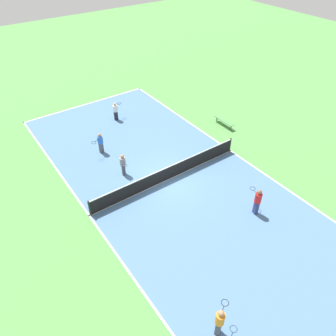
{
  "coord_description": "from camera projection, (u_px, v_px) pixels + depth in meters",
  "views": [
    {
      "loc": [
        8.73,
        12.33,
        13.02
      ],
      "look_at": [
        0.0,
        0.0,
        0.9
      ],
      "focal_mm": 35.0,
      "sensor_mm": 36.0,
      "label": 1
    }
  ],
  "objects": [
    {
      "name": "player_center_orange",
      "position": [
        220.0,
        321.0,
        12.22
      ],
      "size": [
        0.97,
        0.76,
        1.58
      ],
      "rotation": [
        0.0,
        0.0,
        3.68
      ],
      "color": "#4C4C51",
      "rests_on": "court_surface"
    },
    {
      "name": "player_near_blue",
      "position": [
        100.0,
        142.0,
        21.59
      ],
      "size": [
        0.99,
        0.68,
        1.47
      ],
      "rotation": [
        0.0,
        0.0,
        0.42
      ],
      "color": "#4C4C51",
      "rests_on": "court_surface"
    },
    {
      "name": "ground_plane",
      "position": [
        168.0,
        180.0,
        19.94
      ],
      "size": [
        80.0,
        80.0,
        0.0
      ],
      "primitive_type": "plane",
      "color": "#518E47"
    },
    {
      "name": "tennis_ball_near_net",
      "position": [
        132.0,
        95.0,
        28.69
      ],
      "size": [
        0.07,
        0.07,
        0.07
      ],
      "primitive_type": "sphere",
      "color": "#CCE033",
      "rests_on": "court_surface"
    },
    {
      "name": "tennis_ball_left_sideline",
      "position": [
        219.0,
        147.0,
        22.53
      ],
      "size": [
        0.07,
        0.07,
        0.07
      ],
      "primitive_type": "sphere",
      "color": "#CCE033",
      "rests_on": "court_surface"
    },
    {
      "name": "player_baseline_gray",
      "position": [
        123.0,
        164.0,
        19.78
      ],
      "size": [
        0.61,
        0.99,
        1.48
      ],
      "rotation": [
        0.0,
        0.0,
        1.25
      ],
      "color": "#4C4C51",
      "rests_on": "court_surface"
    },
    {
      "name": "player_far_white",
      "position": [
        116.0,
        110.0,
        24.98
      ],
      "size": [
        0.97,
        0.75,
        1.44
      ],
      "rotation": [
        0.0,
        0.0,
        3.66
      ],
      "color": "black",
      "rests_on": "court_surface"
    },
    {
      "name": "tennis_net",
      "position": [
        168.0,
        173.0,
        19.6
      ],
      "size": [
        10.29,
        0.1,
        1.02
      ],
      "color": "black",
      "rests_on": "court_surface"
    },
    {
      "name": "court_surface",
      "position": [
        168.0,
        179.0,
        19.93
      ],
      "size": [
        10.49,
        23.84,
        0.02
      ],
      "color": "#4C729E",
      "rests_on": "ground_plane"
    },
    {
      "name": "bench",
      "position": [
        224.0,
        121.0,
        24.6
      ],
      "size": [
        0.36,
        1.84,
        0.45
      ],
      "rotation": [
        0.0,
        0.0,
        1.57
      ],
      "color": "#4C8C4C",
      "rests_on": "ground_plane"
    },
    {
      "name": "player_coach_red",
      "position": [
        258.0,
        200.0,
        17.17
      ],
      "size": [
        0.57,
        0.99,
        1.64
      ],
      "rotation": [
        0.0,
        0.0,
        4.44
      ],
      "color": "navy",
      "rests_on": "court_surface"
    }
  ]
}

